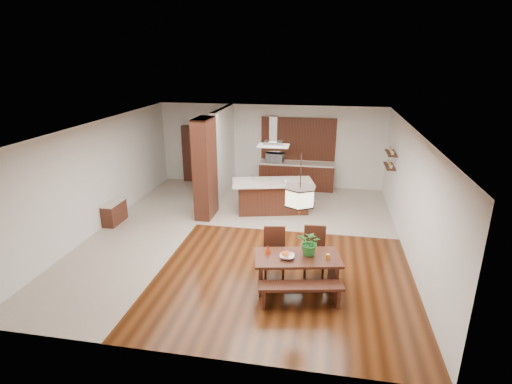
% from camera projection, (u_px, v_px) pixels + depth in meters
% --- Properties ---
extents(room_shell, '(9.00, 9.04, 2.92)m').
position_uv_depth(room_shell, '(244.00, 160.00, 9.87)').
color(room_shell, '#37190A').
rests_on(room_shell, ground).
extents(tile_hallway, '(2.50, 9.00, 0.01)m').
position_uv_depth(tile_hallway, '(147.00, 228.00, 11.01)').
color(tile_hallway, '#BEAF9E').
rests_on(tile_hallway, ground).
extents(tile_kitchen, '(5.50, 4.00, 0.01)m').
position_uv_depth(tile_kitchen, '(299.00, 206.00, 12.66)').
color(tile_kitchen, '#BEAF9E').
rests_on(tile_kitchen, ground).
extents(soffit_band, '(8.00, 9.00, 0.02)m').
position_uv_depth(soffit_band, '(244.00, 127.00, 9.60)').
color(soffit_band, '#361D0D').
rests_on(soffit_band, room_shell).
extents(partition_pier, '(0.45, 1.00, 2.90)m').
position_uv_depth(partition_pier, '(205.00, 169.00, 11.42)').
color(partition_pier, black).
rests_on(partition_pier, ground).
extents(partition_stub, '(0.18, 2.40, 2.90)m').
position_uv_depth(partition_stub, '(224.00, 152.00, 13.38)').
color(partition_stub, silver).
rests_on(partition_stub, ground).
extents(hallway_console, '(0.37, 0.88, 0.63)m').
position_uv_depth(hallway_console, '(114.00, 213.00, 11.27)').
color(hallway_console, black).
rests_on(hallway_console, ground).
extents(hallway_doorway, '(1.10, 0.20, 2.10)m').
position_uv_depth(hallway_doorway, '(197.00, 154.00, 14.75)').
color(hallway_doorway, black).
rests_on(hallway_doorway, ground).
extents(rear_counter, '(2.60, 0.62, 0.95)m').
position_uv_depth(rear_counter, '(296.00, 176.00, 14.13)').
color(rear_counter, black).
rests_on(rear_counter, ground).
extents(kitchen_window, '(2.60, 0.08, 1.50)m').
position_uv_depth(kitchen_window, '(298.00, 139.00, 13.96)').
color(kitchen_window, olive).
rests_on(kitchen_window, room_shell).
extents(shelf_lower, '(0.26, 0.90, 0.04)m').
position_uv_depth(shelf_lower, '(389.00, 166.00, 11.86)').
color(shelf_lower, black).
rests_on(shelf_lower, room_shell).
extents(shelf_upper, '(0.26, 0.90, 0.04)m').
position_uv_depth(shelf_upper, '(391.00, 153.00, 11.73)').
color(shelf_upper, black).
rests_on(shelf_upper, room_shell).
extents(dining_table, '(1.85, 1.17, 0.71)m').
position_uv_depth(dining_table, '(297.00, 265.00, 8.05)').
color(dining_table, black).
rests_on(dining_table, ground).
extents(dining_bench, '(1.64, 0.66, 0.45)m').
position_uv_depth(dining_bench, '(300.00, 295.00, 7.56)').
color(dining_bench, black).
rests_on(dining_bench, ground).
extents(dining_chair_left, '(0.53, 0.53, 1.05)m').
position_uv_depth(dining_chair_left, '(274.00, 253.00, 8.54)').
color(dining_chair_left, black).
rests_on(dining_chair_left, ground).
extents(dining_chair_right, '(0.50, 0.50, 1.06)m').
position_uv_depth(dining_chair_right, '(314.00, 252.00, 8.55)').
color(dining_chair_right, black).
rests_on(dining_chair_right, ground).
extents(pendant_lantern, '(0.64, 0.64, 1.31)m').
position_uv_depth(pendant_lantern, '(300.00, 184.00, 7.49)').
color(pendant_lantern, '#FFF1C3').
rests_on(pendant_lantern, room_shell).
extents(foliage_plant, '(0.61, 0.58, 0.54)m').
position_uv_depth(foliage_plant, '(310.00, 243.00, 7.97)').
color(foliage_plant, '#26742A').
rests_on(foliage_plant, dining_table).
extents(fruit_bowl, '(0.31, 0.31, 0.07)m').
position_uv_depth(fruit_bowl, '(287.00, 257.00, 7.91)').
color(fruit_bowl, beige).
rests_on(fruit_bowl, dining_table).
extents(napkin_cone, '(0.13, 0.13, 0.20)m').
position_uv_depth(napkin_cone, '(268.00, 249.00, 8.07)').
color(napkin_cone, '#B22B0C').
rests_on(napkin_cone, dining_table).
extents(gold_ornament, '(0.09, 0.09, 0.10)m').
position_uv_depth(gold_ornament, '(328.00, 257.00, 7.87)').
color(gold_ornament, gold).
rests_on(gold_ornament, dining_table).
extents(kitchen_island, '(2.56, 1.57, 0.98)m').
position_uv_depth(kitchen_island, '(273.00, 196.00, 12.01)').
color(kitchen_island, black).
rests_on(kitchen_island, ground).
extents(range_hood, '(0.90, 0.55, 0.87)m').
position_uv_depth(range_hood, '(274.00, 131.00, 11.38)').
color(range_hood, silver).
rests_on(range_hood, room_shell).
extents(island_cup, '(0.15, 0.15, 0.11)m').
position_uv_depth(island_cup, '(286.00, 181.00, 11.66)').
color(island_cup, white).
rests_on(island_cup, kitchen_island).
extents(microwave, '(0.62, 0.44, 0.33)m').
position_uv_depth(microwave, '(275.00, 157.00, 14.04)').
color(microwave, '#B1B3B8').
rests_on(microwave, rear_counter).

